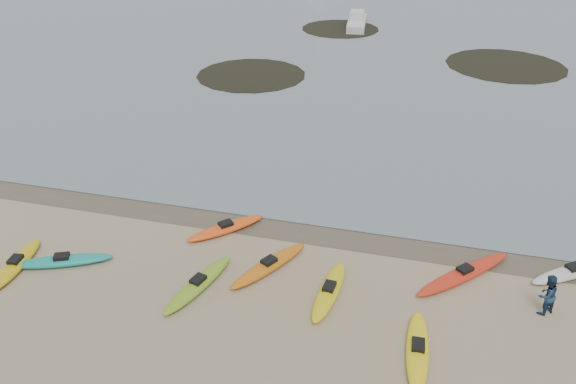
# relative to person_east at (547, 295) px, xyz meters

# --- Properties ---
(ground) EXTENTS (600.00, 600.00, 0.00)m
(ground) POSITION_rel_person_east_xyz_m (-9.85, 3.29, -0.77)
(ground) COLOR tan
(ground) RESTS_ON ground
(wet_sand) EXTENTS (60.00, 60.00, 0.00)m
(wet_sand) POSITION_rel_person_east_xyz_m (-9.85, 2.99, -0.77)
(wet_sand) COLOR brown
(wet_sand) RESTS_ON ground
(kayaks) EXTENTS (23.24, 9.77, 0.34)m
(kayaks) POSITION_rel_person_east_xyz_m (-9.93, -0.74, -0.60)
(kayaks) COLOR #FC5415
(kayaks) RESTS_ON ground
(person_east) EXTENTS (0.95, 0.93, 1.55)m
(person_east) POSITION_rel_person_east_xyz_m (0.00, 0.00, 0.00)
(person_east) COLOR navy
(person_east) RESTS_ON ground
(kelp_mats) EXTENTS (26.89, 23.02, 0.04)m
(kelp_mats) POSITION_rel_person_east_xyz_m (-8.92, 28.91, -0.75)
(kelp_mats) COLOR black
(kelp_mats) RESTS_ON water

